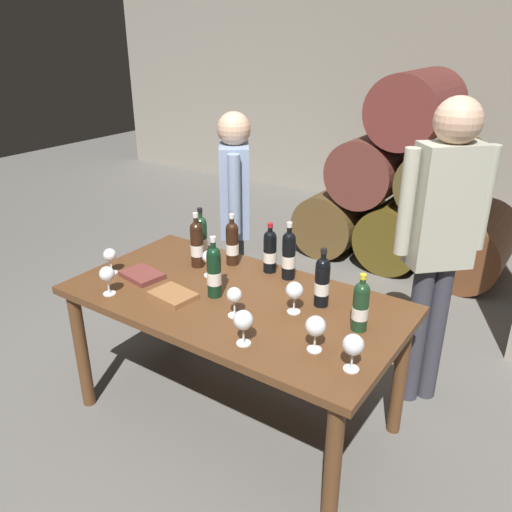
{
  "coord_description": "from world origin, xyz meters",
  "views": [
    {
      "loc": [
        1.39,
        -1.84,
        2.0
      ],
      "look_at": [
        0.0,
        0.2,
        0.91
      ],
      "focal_mm": 36.32,
      "sensor_mm": 36.0,
      "label": 1
    }
  ],
  "objects": [
    {
      "name": "dining_table",
      "position": [
        0.0,
        0.0,
        0.67
      ],
      "size": [
        1.7,
        0.9,
        0.76
      ],
      "color": "brown",
      "rests_on": "ground_plane"
    },
    {
      "name": "wine_bottle_5",
      "position": [
        -0.39,
        0.18,
        0.9
      ],
      "size": [
        0.07,
        0.07,
        0.32
      ],
      "color": "black",
      "rests_on": "dining_table"
    },
    {
      "name": "wine_bottle_1",
      "position": [
        -0.43,
        0.27,
        0.89
      ],
      "size": [
        0.07,
        0.07,
        0.31
      ],
      "color": "#19381E",
      "rests_on": "dining_table"
    },
    {
      "name": "wine_bottle_0",
      "position": [
        0.12,
        0.34,
        0.9
      ],
      "size": [
        0.07,
        0.07,
        0.32
      ],
      "color": "black",
      "rests_on": "dining_table"
    },
    {
      "name": "wine_glass_0",
      "position": [
        0.56,
        -0.19,
        0.87
      ],
      "size": [
        0.09,
        0.09,
        0.16
      ],
      "color": "white",
      "rests_on": "dining_table"
    },
    {
      "name": "wine_glass_5",
      "position": [
        0.75,
        -0.23,
        0.87
      ],
      "size": [
        0.09,
        0.09,
        0.16
      ],
      "color": "white",
      "rests_on": "dining_table"
    },
    {
      "name": "ground_plane",
      "position": [
        0.0,
        0.0,
        0.0
      ],
      "size": [
        14.0,
        14.0,
        0.0
      ],
      "primitive_type": "plane",
      "color": "#66635E"
    },
    {
      "name": "wine_glass_4",
      "position": [
        0.12,
        -0.15,
        0.86
      ],
      "size": [
        0.07,
        0.07,
        0.15
      ],
      "color": "white",
      "rests_on": "dining_table"
    },
    {
      "name": "wine_bottle_3",
      "position": [
        -0.08,
        -0.05,
        0.9
      ],
      "size": [
        0.07,
        0.07,
        0.32
      ],
      "color": "black",
      "rests_on": "dining_table"
    },
    {
      "name": "wine_bottle_2",
      "position": [
        0.65,
        0.07,
        0.88
      ],
      "size": [
        0.07,
        0.07,
        0.27
      ],
      "color": "#19381E",
      "rests_on": "dining_table"
    },
    {
      "name": "tasting_notebook",
      "position": [
        -0.24,
        -0.18,
        0.77
      ],
      "size": [
        0.24,
        0.19,
        0.03
      ],
      "primitive_type": "cube",
      "rotation": [
        0.0,
        0.0,
        -0.13
      ],
      "color": "#936038",
      "rests_on": "dining_table"
    },
    {
      "name": "wine_bottle_4",
      "position": [
        -0.01,
        0.35,
        0.88
      ],
      "size": [
        0.07,
        0.07,
        0.28
      ],
      "color": "black",
      "rests_on": "dining_table"
    },
    {
      "name": "wine_bottle_6",
      "position": [
        0.4,
        0.17,
        0.89
      ],
      "size": [
        0.07,
        0.07,
        0.3
      ],
      "color": "black",
      "rests_on": "dining_table"
    },
    {
      "name": "wine_glass_3",
      "position": [
        0.29,
        -0.32,
        0.87
      ],
      "size": [
        0.09,
        0.09,
        0.16
      ],
      "color": "white",
      "rests_on": "dining_table"
    },
    {
      "name": "wine_glass_6",
      "position": [
        0.33,
        0.03,
        0.87
      ],
      "size": [
        0.08,
        0.08,
        0.16
      ],
      "color": "white",
      "rests_on": "dining_table"
    },
    {
      "name": "sommelier_presenting",
      "position": [
        0.78,
        0.75,
        1.04
      ],
      "size": [
        0.38,
        0.37,
        1.72
      ],
      "color": "#383842",
      "rests_on": "ground_plane"
    },
    {
      "name": "wine_bottle_7",
      "position": [
        -0.24,
        0.32,
        0.89
      ],
      "size": [
        0.07,
        0.07,
        0.3
      ],
      "color": "black",
      "rests_on": "dining_table"
    },
    {
      "name": "barrel_stack",
      "position": [
        0.0,
        2.6,
        0.66
      ],
      "size": [
        1.86,
        0.9,
        1.69
      ],
      "color": "brown",
      "rests_on": "ground_plane"
    },
    {
      "name": "wine_glass_2",
      "position": [
        -0.25,
        0.12,
        0.87
      ],
      "size": [
        0.08,
        0.08,
        0.15
      ],
      "color": "white",
      "rests_on": "dining_table"
    },
    {
      "name": "cellar_back_wall",
      "position": [
        0.0,
        4.2,
        1.4
      ],
      "size": [
        10.0,
        0.24,
        2.8
      ],
      "primitive_type": "cube",
      "color": "gray",
      "rests_on": "ground_plane"
    },
    {
      "name": "leather_ledger",
      "position": [
        -0.54,
        -0.1,
        0.77
      ],
      "size": [
        0.24,
        0.19,
        0.03
      ],
      "primitive_type": "cube",
      "rotation": [
        0.0,
        0.0,
        -0.16
      ],
      "color": "brown",
      "rests_on": "dining_table"
    },
    {
      "name": "wine_glass_1",
      "position": [
        -0.72,
        -0.16,
        0.86
      ],
      "size": [
        0.07,
        0.07,
        0.15
      ],
      "color": "white",
      "rests_on": "dining_table"
    },
    {
      "name": "taster_seated_left",
      "position": [
        -0.52,
        0.72,
        0.92
      ],
      "size": [
        0.33,
        0.42,
        1.54
      ],
      "color": "#383842",
      "rests_on": "ground_plane"
    },
    {
      "name": "wine_glass_7",
      "position": [
        -0.54,
        -0.33,
        0.87
      ],
      "size": [
        0.08,
        0.08,
        0.15
      ],
      "color": "white",
      "rests_on": "dining_table"
    }
  ]
}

